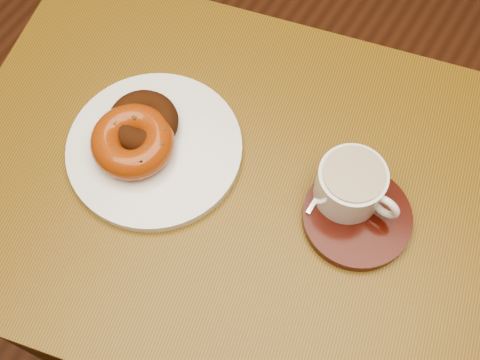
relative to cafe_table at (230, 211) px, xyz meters
The scene contains 8 objects.
ground 0.66m from the cafe_table, 99.75° to the right, with size 6.00×6.00×0.00m, color #512B19.
cafe_table is the anchor object (origin of this frame).
donut_plate 0.18m from the cafe_table, behind, with size 0.26×0.26×0.02m, color white.
donut_cinnamon 0.21m from the cafe_table, behind, with size 0.10×0.10×0.04m, color #36190A.
donut_caramel 0.21m from the cafe_table, 165.11° to the right, with size 0.13×0.13×0.04m.
saucer 0.23m from the cafe_table, 12.72° to the left, with size 0.15×0.15×0.02m, color #370D07.
coffee_cup 0.24m from the cafe_table, 21.39° to the left, with size 0.12×0.09×0.07m.
teaspoon 0.21m from the cafe_table, 34.31° to the left, with size 0.02×0.10×0.01m.
Camera 1 is at (0.23, -0.18, 1.55)m, focal length 45.00 mm.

